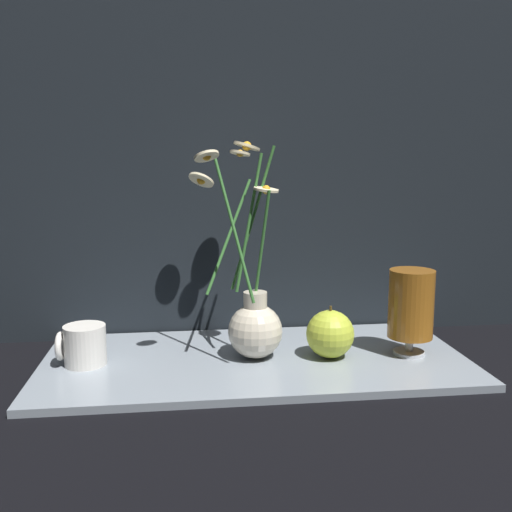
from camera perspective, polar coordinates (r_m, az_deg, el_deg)
The scene contains 7 objects.
ground_plane at distance 0.97m, azimuth -0.07°, elevation -10.75°, with size 6.00×6.00×0.00m, color black.
shelf at distance 0.97m, azimuth -0.07°, elevation -10.42°, with size 0.70×0.33×0.01m.
backdrop_wall at distance 1.11m, azimuth -1.30°, elevation 20.56°, with size 1.20×0.02×1.10m.
vase_with_flowers at distance 0.95m, azimuth 0.02°, elevation -6.20°, with size 0.16×0.19×0.36m.
yellow_mug at distance 0.96m, azimuth -16.92°, elevation -8.62°, with size 0.08×0.07×0.06m.
tea_glass at distance 0.99m, azimuth 15.24°, elevation -4.78°, with size 0.08×0.08×0.15m.
orange_fruit at distance 0.96m, azimuth 7.42°, elevation -7.74°, with size 0.08×0.08×0.09m.
Camera 1 is at (-0.11, -0.91, 0.34)m, focal length 40.00 mm.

